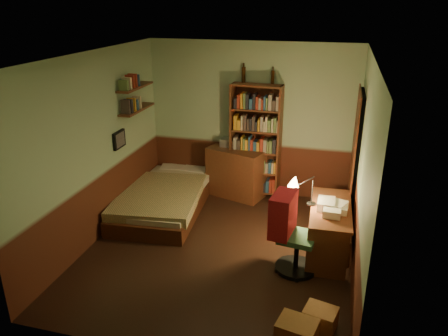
% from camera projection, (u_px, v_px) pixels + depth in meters
% --- Properties ---
extents(floor, '(3.50, 4.00, 0.02)m').
position_uv_depth(floor, '(219.00, 249.00, 6.03)').
color(floor, black).
rests_on(floor, ground).
extents(ceiling, '(3.50, 4.00, 0.02)m').
position_uv_depth(ceiling, '(218.00, 55.00, 5.07)').
color(ceiling, silver).
rests_on(ceiling, wall_back).
extents(wall_back, '(3.50, 0.02, 2.60)m').
position_uv_depth(wall_back, '(251.00, 120.00, 7.36)').
color(wall_back, '#88A984').
rests_on(wall_back, ground).
extents(wall_left, '(0.02, 4.00, 2.60)m').
position_uv_depth(wall_left, '(95.00, 149.00, 5.98)').
color(wall_left, '#88A984').
rests_on(wall_left, ground).
extents(wall_right, '(0.02, 4.00, 2.60)m').
position_uv_depth(wall_right, '(363.00, 174.00, 5.13)').
color(wall_right, '#88A984').
rests_on(wall_right, ground).
extents(wall_front, '(3.50, 0.02, 2.60)m').
position_uv_depth(wall_front, '(156.00, 239.00, 3.74)').
color(wall_front, '#88A984').
rests_on(wall_front, ground).
extents(doorway, '(0.06, 0.90, 2.00)m').
position_uv_depth(doorway, '(355.00, 160.00, 6.42)').
color(doorway, black).
rests_on(doorway, ground).
extents(door_trim, '(0.02, 0.98, 2.08)m').
position_uv_depth(door_trim, '(353.00, 160.00, 6.42)').
color(door_trim, '#3A1B0E').
rests_on(door_trim, ground).
extents(bed, '(1.33, 2.27, 0.65)m').
position_uv_depth(bed, '(165.00, 190.00, 7.06)').
color(bed, olive).
rests_on(bed, ground).
extents(dresser, '(1.05, 0.74, 0.85)m').
position_uv_depth(dresser, '(236.00, 173.00, 7.51)').
color(dresser, '#532A18').
rests_on(dresser, ground).
extents(mini_stereo, '(0.25, 0.19, 0.13)m').
position_uv_depth(mini_stereo, '(228.00, 143.00, 7.48)').
color(mini_stereo, '#B2B2B7').
rests_on(mini_stereo, dresser).
extents(bookshelf, '(0.85, 0.33, 1.94)m').
position_uv_depth(bookshelf, '(255.00, 142.00, 7.31)').
color(bookshelf, '#532A18').
rests_on(bookshelf, ground).
extents(bottle_left, '(0.08, 0.08, 0.25)m').
position_uv_depth(bottle_left, '(244.00, 75.00, 7.07)').
color(bottle_left, black).
rests_on(bottle_left, bookshelf).
extents(bottle_right, '(0.07, 0.07, 0.21)m').
position_uv_depth(bottle_right, '(273.00, 77.00, 6.96)').
color(bottle_right, black).
rests_on(bottle_right, bookshelf).
extents(desk, '(0.55, 1.27, 0.67)m').
position_uv_depth(desk, '(329.00, 230.00, 5.83)').
color(desk, '#532A18').
rests_on(desk, ground).
extents(paper_stack, '(0.28, 0.31, 0.10)m').
position_uv_depth(paper_stack, '(338.00, 206.00, 5.62)').
color(paper_stack, silver).
rests_on(paper_stack, desk).
extents(desk_lamp, '(0.18, 0.18, 0.51)m').
position_uv_depth(desk_lamp, '(313.00, 187.00, 5.70)').
color(desk_lamp, black).
rests_on(desk_lamp, desk).
extents(office_chair, '(0.63, 0.58, 1.14)m').
position_uv_depth(office_chair, '(298.00, 230.00, 5.35)').
color(office_chair, '#366140').
rests_on(office_chair, ground).
extents(red_jacket, '(0.40, 0.52, 0.54)m').
position_uv_depth(red_jacket, '(281.00, 157.00, 5.34)').
color(red_jacket, '#AF1924').
rests_on(red_jacket, office_chair).
extents(wall_shelf_lower, '(0.20, 0.90, 0.03)m').
position_uv_depth(wall_shelf_lower, '(137.00, 109.00, 6.83)').
color(wall_shelf_lower, '#532A18').
rests_on(wall_shelf_lower, wall_left).
extents(wall_shelf_upper, '(0.20, 0.90, 0.03)m').
position_uv_depth(wall_shelf_upper, '(135.00, 87.00, 6.70)').
color(wall_shelf_upper, '#532A18').
rests_on(wall_shelf_upper, wall_left).
extents(framed_picture, '(0.04, 0.32, 0.26)m').
position_uv_depth(framed_picture, '(119.00, 140.00, 6.53)').
color(framed_picture, black).
rests_on(framed_picture, wall_left).
extents(cardboard_box_a, '(0.43, 0.38, 0.28)m').
position_uv_depth(cardboard_box_a, '(297.00, 334.00, 4.30)').
color(cardboard_box_a, '#A57242').
rests_on(cardboard_box_a, ground).
extents(cardboard_box_b, '(0.38, 0.34, 0.23)m').
position_uv_depth(cardboard_box_b, '(320.00, 318.00, 4.54)').
color(cardboard_box_b, '#A57242').
rests_on(cardboard_box_b, ground).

